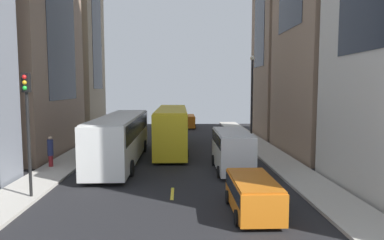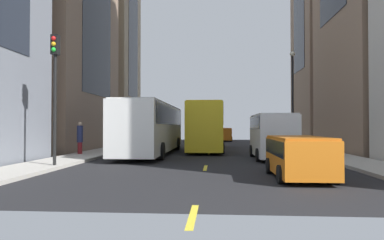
# 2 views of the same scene
# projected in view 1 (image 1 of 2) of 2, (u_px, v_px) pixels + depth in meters

# --- Properties ---
(ground_plane) EXTENTS (41.62, 41.62, 0.00)m
(ground_plane) POSITION_uv_depth(u_px,v_px,m) (175.00, 149.00, 29.86)
(ground_plane) COLOR black
(sidewalk_west) EXTENTS (2.45, 44.00, 0.15)m
(sidewalk_west) POSITION_uv_depth(u_px,v_px,m) (87.00, 149.00, 29.57)
(sidewalk_west) COLOR #B2ADA3
(sidewalk_west) RESTS_ON ground
(sidewalk_east) EXTENTS (2.45, 44.00, 0.15)m
(sidewalk_east) POSITION_uv_depth(u_px,v_px,m) (262.00, 148.00, 30.12)
(sidewalk_east) COLOR #B2ADA3
(sidewalk_east) RESTS_ON ground
(lane_stripe_1) EXTENTS (0.16, 2.00, 0.01)m
(lane_stripe_1) POSITION_uv_depth(u_px,v_px,m) (172.00, 194.00, 17.32)
(lane_stripe_1) COLOR yellow
(lane_stripe_1) RESTS_ON ground
(lane_stripe_2) EXTENTS (0.16, 2.00, 0.01)m
(lane_stripe_2) POSITION_uv_depth(u_px,v_px,m) (175.00, 159.00, 25.68)
(lane_stripe_2) COLOR yellow
(lane_stripe_2) RESTS_ON ground
(lane_stripe_3) EXTENTS (0.16, 2.00, 0.01)m
(lane_stripe_3) POSITION_uv_depth(u_px,v_px,m) (176.00, 142.00, 34.03)
(lane_stripe_3) COLOR yellow
(lane_stripe_3) RESTS_ON ground
(lane_stripe_4) EXTENTS (0.16, 2.00, 0.01)m
(lane_stripe_4) POSITION_uv_depth(u_px,v_px,m) (177.00, 131.00, 42.39)
(lane_stripe_4) COLOR yellow
(lane_stripe_4) RESTS_ON ground
(lane_stripe_5) EXTENTS (0.16, 2.00, 0.01)m
(lane_stripe_5) POSITION_uv_depth(u_px,v_px,m) (177.00, 124.00, 50.75)
(lane_stripe_5) COLOR yellow
(lane_stripe_5) RESTS_ON ground
(building_west_1) EXTENTS (6.39, 11.72, 19.40)m
(building_west_1) POSITION_uv_depth(u_px,v_px,m) (22.00, 33.00, 27.25)
(building_west_1) COLOR #937760
(building_west_1) RESTS_ON ground
(building_west_2) EXTENTS (6.96, 7.74, 23.17)m
(building_west_2) POSITION_uv_depth(u_px,v_px,m) (66.00, 32.00, 38.82)
(building_west_2) COLOR tan
(building_west_2) RESTS_ON ground
(city_bus_white) EXTENTS (2.80, 12.84, 3.35)m
(city_bus_white) POSITION_uv_depth(u_px,v_px,m) (121.00, 134.00, 24.45)
(city_bus_white) COLOR silver
(city_bus_white) RESTS_ON ground
(streetcar_yellow) EXTENTS (2.70, 12.15, 3.59)m
(streetcar_yellow) POSITION_uv_depth(u_px,v_px,m) (172.00, 125.00, 29.25)
(streetcar_yellow) COLOR yellow
(streetcar_yellow) RESTS_ON ground
(delivery_van_white) EXTENTS (2.25, 5.33, 2.58)m
(delivery_van_white) POSITION_uv_depth(u_px,v_px,m) (232.00, 148.00, 21.91)
(delivery_van_white) COLOR white
(delivery_van_white) RESTS_ON ground
(car_orange_0) EXTENTS (1.96, 4.06, 1.52)m
(car_orange_0) POSITION_uv_depth(u_px,v_px,m) (253.00, 193.00, 14.53)
(car_orange_0) COLOR orange
(car_orange_0) RESTS_ON ground
(car_orange_1) EXTENTS (1.93, 4.51, 1.68)m
(car_orange_1) POSITION_uv_depth(u_px,v_px,m) (188.00, 120.00, 45.71)
(car_orange_1) COLOR orange
(car_orange_1) RESTS_ON ground
(car_black_2) EXTENTS (2.02, 4.21, 1.57)m
(car_black_2) POSITION_uv_depth(u_px,v_px,m) (167.00, 121.00, 45.54)
(car_black_2) COLOR black
(car_black_2) RESTS_ON ground
(pedestrian_waiting_curb) EXTENTS (0.38, 0.38, 2.21)m
(pedestrian_waiting_curb) POSITION_uv_depth(u_px,v_px,m) (120.00, 121.00, 41.58)
(pedestrian_waiting_curb) COLOR maroon
(pedestrian_waiting_curb) RESTS_ON ground
(pedestrian_crossing_mid) EXTENTS (0.35, 0.35, 2.04)m
(pedestrian_crossing_mid) POSITION_uv_depth(u_px,v_px,m) (114.00, 125.00, 37.72)
(pedestrian_crossing_mid) COLOR gold
(pedestrian_crossing_mid) RESTS_ON ground
(pedestrian_crossing_near) EXTENTS (0.38, 0.38, 2.03)m
(pedestrian_crossing_near) POSITION_uv_depth(u_px,v_px,m) (50.00, 151.00, 22.55)
(pedestrian_crossing_near) COLOR maroon
(pedestrian_crossing_near) RESTS_ON ground
(traffic_light_near_corner) EXTENTS (0.32, 0.44, 5.88)m
(traffic_light_near_corner) POSITION_uv_depth(u_px,v_px,m) (27.00, 111.00, 16.05)
(traffic_light_near_corner) COLOR black
(traffic_light_near_corner) RESTS_ON ground
(streetlamp_near) EXTENTS (0.44, 0.44, 8.02)m
(streetlamp_near) POSITION_uv_depth(u_px,v_px,m) (252.00, 92.00, 30.65)
(streetlamp_near) COLOR black
(streetlamp_near) RESTS_ON ground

